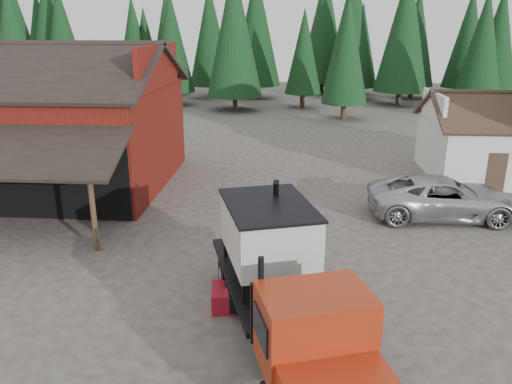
{
  "coord_description": "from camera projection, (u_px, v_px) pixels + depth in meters",
  "views": [
    {
      "loc": [
        1.4,
        -14.17,
        7.86
      ],
      "look_at": [
        0.14,
        3.86,
        1.8
      ],
      "focal_mm": 35.0,
      "sensor_mm": 36.0,
      "label": 1
    }
  ],
  "objects": [
    {
      "name": "ground",
      "position": [
        243.0,
        283.0,
        16.0
      ],
      "size": [
        120.0,
        120.0,
        0.0
      ],
      "primitive_type": "plane",
      "color": "#423A34",
      "rests_on": "ground"
    },
    {
      "name": "red_barn",
      "position": [
        45.0,
        133.0,
        25.23
      ],
      "size": [
        12.8,
        13.63,
        7.18
      ],
      "color": "maroon",
      "rests_on": "ground"
    },
    {
      "name": "farmhouse",
      "position": [
        505.0,
        146.0,
        26.9
      ],
      "size": [
        8.6,
        6.42,
        4.65
      ],
      "color": "silver",
      "rests_on": "ground"
    },
    {
      "name": "conifer_backdrop",
      "position": [
        279.0,
        99.0,
        55.72
      ],
      "size": [
        76.0,
        16.0,
        16.0
      ],
      "primitive_type": null,
      "color": "black",
      "rests_on": "ground"
    },
    {
      "name": "near_pine_a",
      "position": [
        14.0,
        44.0,
        41.9
      ],
      "size": [
        4.4,
        4.4,
        11.4
      ],
      "color": "#382619",
      "rests_on": "ground"
    },
    {
      "name": "near_pine_b",
      "position": [
        347.0,
        50.0,
        42.1
      ],
      "size": [
        3.96,
        3.96,
        10.4
      ],
      "color": "#382619",
      "rests_on": "ground"
    },
    {
      "name": "near_pine_d",
      "position": [
        234.0,
        30.0,
        46.07
      ],
      "size": [
        5.28,
        5.28,
        13.4
      ],
      "color": "#382619",
      "rests_on": "ground"
    },
    {
      "name": "feed_truck",
      "position": [
        283.0,
        279.0,
        12.53
      ],
      "size": [
        4.62,
        8.78,
        3.83
      ],
      "rotation": [
        0.0,
        0.0,
        0.29
      ],
      "color": "black",
      "rests_on": "ground"
    },
    {
      "name": "silver_car",
      "position": [
        444.0,
        198.0,
        21.23
      ],
      "size": [
        6.35,
        2.98,
        1.76
      ],
      "primitive_type": "imported",
      "rotation": [
        0.0,
        0.0,
        1.58
      ],
      "color": "#B0B3B8",
      "rests_on": "ground"
    },
    {
      "name": "equip_box",
      "position": [
        224.0,
        297.0,
        14.59
      ],
      "size": [
        0.84,
        1.18,
        0.6
      ],
      "primitive_type": "cube",
      "rotation": [
        0.0,
        0.0,
        0.13
      ],
      "color": "maroon",
      "rests_on": "ground"
    }
  ]
}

